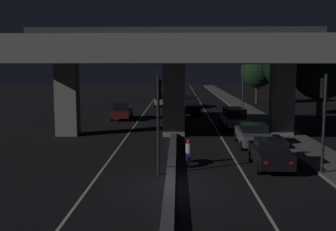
# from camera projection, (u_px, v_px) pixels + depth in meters

# --- Properties ---
(ground_plane) EXTENTS (200.00, 200.00, 0.00)m
(ground_plane) POSITION_uv_depth(u_px,v_px,m) (170.00, 188.00, 17.15)
(ground_plane) COLOR black
(lane_line_left_inner) EXTENTS (0.12, 126.00, 0.00)m
(lane_line_left_inner) POSITION_uv_depth(u_px,v_px,m) (149.00, 107.00, 51.96)
(lane_line_left_inner) COLOR beige
(lane_line_left_inner) RESTS_ON ground_plane
(lane_line_right_inner) EXTENTS (0.12, 126.00, 0.00)m
(lane_line_right_inner) POSITION_uv_depth(u_px,v_px,m) (203.00, 107.00, 51.77)
(lane_line_right_inner) COLOR beige
(lane_line_right_inner) RESTS_ON ground_plane
(median_divider) EXTENTS (0.44, 126.00, 0.31)m
(median_divider) POSITION_uv_depth(u_px,v_px,m) (176.00, 105.00, 51.85)
(median_divider) COLOR #4C4C51
(median_divider) RESTS_ON ground_plane
(sidewalk_right) EXTENTS (2.70, 126.00, 0.16)m
(sidewalk_right) POSITION_uv_depth(u_px,v_px,m) (250.00, 112.00, 44.69)
(sidewalk_right) COLOR #5B5956
(sidewalk_right) RESTS_ON ground_plane
(elevated_overpass) EXTENTS (22.33, 11.31, 8.17)m
(elevated_overpass) POSITION_uv_depth(u_px,v_px,m) (174.00, 55.00, 29.28)
(elevated_overpass) COLOR gray
(elevated_overpass) RESTS_ON ground_plane
(traffic_light_left_of_median) EXTENTS (0.30, 0.49, 4.85)m
(traffic_light_left_of_median) POSITION_uv_depth(u_px,v_px,m) (158.00, 107.00, 18.95)
(traffic_light_left_of_median) COLOR black
(traffic_light_left_of_median) RESTS_ON ground_plane
(traffic_light_right_of_median) EXTENTS (0.30, 0.49, 4.92)m
(traffic_light_right_of_median) POSITION_uv_depth(u_px,v_px,m) (324.00, 107.00, 18.73)
(traffic_light_right_of_median) COLOR black
(traffic_light_right_of_median) RESTS_ON ground_plane
(street_lamp) EXTENTS (2.25, 0.32, 7.19)m
(street_lamp) POSITION_uv_depth(u_px,v_px,m) (240.00, 75.00, 46.24)
(street_lamp) COLOR #2D2D30
(street_lamp) RESTS_ON ground_plane
(car_black_lead) EXTENTS (1.92, 3.99, 1.53)m
(car_black_lead) POSITION_uv_depth(u_px,v_px,m) (270.00, 153.00, 20.44)
(car_black_lead) COLOR black
(car_black_lead) RESTS_ON ground_plane
(car_grey_second) EXTENTS (2.14, 4.76, 1.49)m
(car_grey_second) POSITION_uv_depth(u_px,v_px,m) (253.00, 135.00, 26.15)
(car_grey_second) COLOR #515459
(car_grey_second) RESTS_ON ground_plane
(car_white_third) EXTENTS (2.15, 4.87, 1.68)m
(car_white_third) POSITION_uv_depth(u_px,v_px,m) (234.00, 117.00, 34.27)
(car_white_third) COLOR silver
(car_white_third) RESTS_ON ground_plane
(car_black_fourth) EXTENTS (1.98, 4.04, 1.54)m
(car_black_fourth) POSITION_uv_depth(u_px,v_px,m) (193.00, 108.00, 42.72)
(car_black_fourth) COLOR black
(car_black_fourth) RESTS_ON ground_plane
(car_dark_green_fifth) EXTENTS (2.08, 4.88, 1.45)m
(car_dark_green_fifth) POSITION_uv_depth(u_px,v_px,m) (190.00, 101.00, 51.14)
(car_dark_green_fifth) COLOR black
(car_dark_green_fifth) RESTS_ON ground_plane
(car_dark_red_lead_oncoming) EXTENTS (2.00, 3.99, 1.68)m
(car_dark_red_lead_oncoming) POSITION_uv_depth(u_px,v_px,m) (122.00, 111.00, 39.25)
(car_dark_red_lead_oncoming) COLOR #591414
(car_dark_red_lead_oncoming) RESTS_ON ground_plane
(car_silver_second_oncoming) EXTENTS (2.00, 4.33, 1.78)m
(car_silver_second_oncoming) POSITION_uv_depth(u_px,v_px,m) (161.00, 99.00, 52.70)
(car_silver_second_oncoming) COLOR gray
(car_silver_second_oncoming) RESTS_ON ground_plane
(motorcycle_blue_filtering_near) EXTENTS (0.34, 1.78, 1.38)m
(motorcycle_blue_filtering_near) POSITION_uv_depth(u_px,v_px,m) (189.00, 154.00, 21.14)
(motorcycle_blue_filtering_near) COLOR black
(motorcycle_blue_filtering_near) RESTS_ON ground_plane
(roadside_tree_kerbside_near) EXTENTS (4.59, 4.59, 7.20)m
(roadside_tree_kerbside_near) POSITION_uv_depth(u_px,v_px,m) (321.00, 71.00, 31.15)
(roadside_tree_kerbside_near) COLOR #38281C
(roadside_tree_kerbside_near) RESTS_ON ground_plane
(roadside_tree_kerbside_mid) EXTENTS (4.69, 4.69, 7.64)m
(roadside_tree_kerbside_mid) POSITION_uv_depth(u_px,v_px,m) (286.00, 66.00, 41.18)
(roadside_tree_kerbside_mid) COLOR #2D2116
(roadside_tree_kerbside_mid) RESTS_ON ground_plane
(roadside_tree_kerbside_far) EXTENTS (4.71, 4.71, 6.99)m
(roadside_tree_kerbside_far) POSITION_uv_depth(u_px,v_px,m) (257.00, 71.00, 55.57)
(roadside_tree_kerbside_far) COLOR #38281C
(roadside_tree_kerbside_far) RESTS_ON ground_plane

